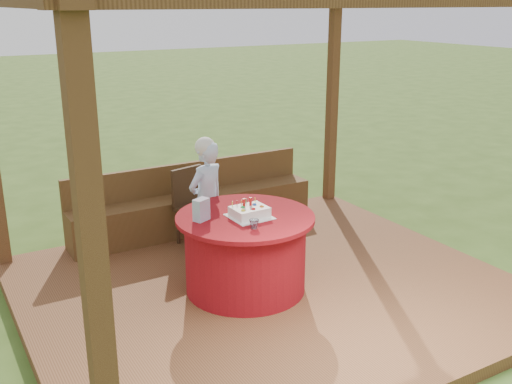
% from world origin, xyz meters
% --- Properties ---
extents(ground, '(60.00, 60.00, 0.00)m').
position_xyz_m(ground, '(0.00, 0.00, 0.00)').
color(ground, '#37551C').
rests_on(ground, ground).
extents(deck, '(4.50, 4.00, 0.12)m').
position_xyz_m(deck, '(0.00, 0.00, 0.06)').
color(deck, brown).
rests_on(deck, ground).
extents(pergola, '(4.50, 4.00, 2.72)m').
position_xyz_m(pergola, '(0.00, 0.00, 2.41)').
color(pergola, brown).
rests_on(pergola, deck).
extents(bench, '(3.00, 0.42, 0.80)m').
position_xyz_m(bench, '(0.00, 1.72, 0.38)').
color(bench, brown).
rests_on(bench, deck).
extents(table, '(1.29, 1.29, 0.75)m').
position_xyz_m(table, '(-0.24, 0.04, 0.50)').
color(table, maroon).
rests_on(table, deck).
extents(chair, '(0.50, 0.50, 0.86)m').
position_xyz_m(chair, '(-0.16, 1.37, 0.59)').
color(chair, '#362111').
rests_on(chair, deck).
extents(elderly_woman, '(0.54, 0.45, 1.32)m').
position_xyz_m(elderly_woman, '(-0.21, 0.92, 0.78)').
color(elderly_woman, '#A6C9F6').
rests_on(elderly_woman, deck).
extents(birthday_cake, '(0.37, 0.37, 0.17)m').
position_xyz_m(birthday_cake, '(-0.22, -0.02, 0.92)').
color(birthday_cake, white).
rests_on(birthday_cake, table).
extents(gift_bag, '(0.17, 0.14, 0.20)m').
position_xyz_m(gift_bag, '(-0.64, 0.13, 0.97)').
color(gift_bag, '#CD85AF').
rests_on(gift_bag, table).
extents(drinking_glass, '(0.10, 0.10, 0.08)m').
position_xyz_m(drinking_glass, '(-0.33, -0.28, 0.91)').
color(drinking_glass, white).
rests_on(drinking_glass, table).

